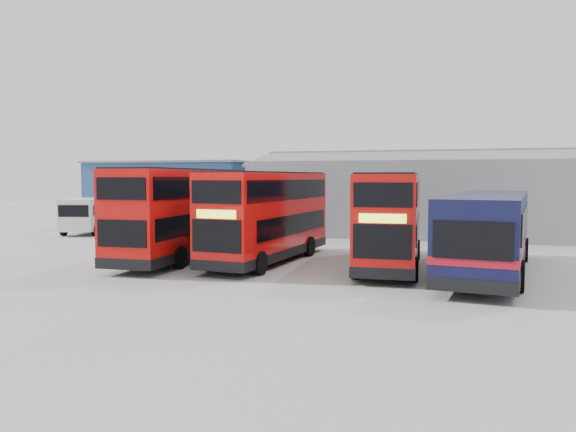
% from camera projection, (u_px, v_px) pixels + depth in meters
% --- Properties ---
extents(ground_plane, '(120.00, 120.00, 0.00)m').
position_uv_depth(ground_plane, '(280.00, 276.00, 22.46)').
color(ground_plane, '#969691').
rests_on(ground_plane, ground).
extents(office_block, '(12.30, 8.32, 5.12)m').
position_uv_depth(office_block, '(180.00, 195.00, 43.55)').
color(office_block, navy).
rests_on(office_block, ground).
extents(maintenance_shed, '(30.50, 12.00, 5.89)m').
position_uv_depth(maintenance_shed, '(478.00, 196.00, 38.98)').
color(maintenance_shed, gray).
rests_on(maintenance_shed, ground).
extents(double_decker_left, '(2.87, 10.37, 4.35)m').
position_uv_depth(double_decker_left, '(181.00, 215.00, 26.78)').
color(double_decker_left, red).
rests_on(double_decker_left, ground).
extents(double_decker_centre, '(3.20, 10.09, 4.20)m').
position_uv_depth(double_decker_centre, '(268.00, 217.00, 26.06)').
color(double_decker_centre, red).
rests_on(double_decker_centre, ground).
extents(double_decker_right, '(2.94, 9.88, 4.13)m').
position_uv_depth(double_decker_right, '(391.00, 220.00, 24.58)').
color(double_decker_right, red).
rests_on(double_decker_right, ground).
extents(single_decker_blue, '(4.16, 12.24, 3.26)m').
position_uv_depth(single_decker_blue, '(488.00, 235.00, 22.74)').
color(single_decker_blue, black).
rests_on(single_decker_blue, ground).
extents(panel_van, '(3.63, 6.00, 2.46)m').
position_uv_depth(panel_van, '(90.00, 214.00, 39.46)').
color(panel_van, silver).
rests_on(panel_van, ground).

